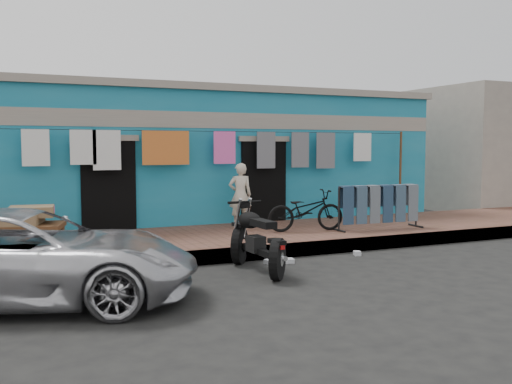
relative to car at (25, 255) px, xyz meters
name	(u,v)px	position (x,y,z in m)	size (l,w,h in m)	color
ground	(310,278)	(3.96, -0.21, -0.62)	(80.00, 80.00, 0.00)	black
sidewalk	(235,240)	(3.96, 2.79, -0.49)	(28.00, 3.00, 0.25)	brown
curb	(266,252)	(3.96, 1.34, -0.49)	(28.00, 0.10, 0.25)	gray
building	(178,158)	(3.96, 6.78, 1.07)	(12.20, 5.20, 3.36)	#167394
neighbor_right	(492,149)	(14.96, 6.79, 1.28)	(6.00, 5.00, 3.80)	#9E9384
clothesline	(212,153)	(3.94, 4.04, 1.21)	(10.06, 0.06, 2.10)	brown
car	(25,255)	(0.00, 0.00, 0.00)	(1.99, 4.38, 1.23)	silver
seated_person	(240,195)	(4.45, 3.71, 0.32)	(0.49, 0.33, 1.37)	beige
bicycle	(306,206)	(5.40, 2.53, 0.15)	(0.56, 1.59, 1.03)	black
motorcycle	(257,238)	(3.41, 0.51, -0.08)	(0.66, 1.69, 1.08)	black
charpoy	(6,228)	(-0.19, 3.00, -0.04)	(2.14, 1.41, 0.66)	brown
jeans_rack	(379,206)	(6.95, 2.18, 0.11)	(2.00, 0.51, 0.95)	black
litter_a	(269,261)	(3.85, 0.99, -0.58)	(0.16, 0.12, 0.07)	silver
litter_b	(357,253)	(5.62, 0.99, -0.58)	(0.15, 0.11, 0.08)	silver
litter_c	(289,261)	(4.18, 0.90, -0.58)	(0.18, 0.15, 0.07)	silver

